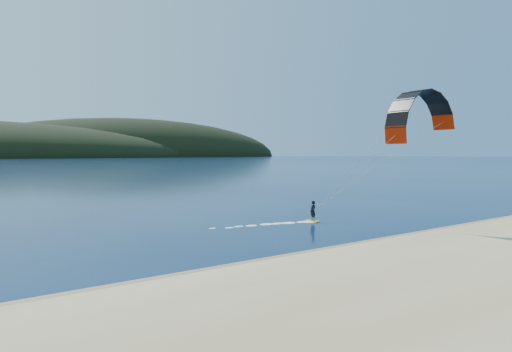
{
  "coord_description": "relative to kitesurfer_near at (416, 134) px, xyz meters",
  "views": [
    {
      "loc": [
        -16.5,
        -15.98,
        6.66
      ],
      "look_at": [
        1.75,
        10.0,
        5.0
      ],
      "focal_mm": 30.37,
      "sensor_mm": 36.0,
      "label": 1
    }
  ],
  "objects": [
    {
      "name": "wet_sand",
      "position": [
        -19.73,
        -4.53,
        -8.42
      ],
      "size": [
        220.0,
        2.5,
        0.1
      ],
      "color": "#7E6449",
      "rests_on": "ground"
    },
    {
      "name": "kitesurfer_near",
      "position": [
        0.0,
        0.0,
        0.0
      ],
      "size": [
        22.82,
        9.51,
        12.53
      ],
      "color": "gold",
      "rests_on": "ground"
    },
    {
      "name": "ground",
      "position": [
        -19.73,
        -9.03,
        -8.47
      ],
      "size": [
        1800.0,
        1800.0,
        0.0
      ],
      "primitive_type": "plane",
      "color": "#071A34",
      "rests_on": "ground"
    }
  ]
}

